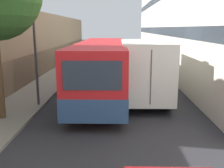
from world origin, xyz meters
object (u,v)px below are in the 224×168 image
panel_van (92,56)px  street_lamp (32,1)px  box_truck (143,67)px  bus (102,67)px

panel_van → street_lamp: street_lamp is taller
box_truck → street_lamp: 6.58m
bus → street_lamp: size_ratio=1.70×
bus → panel_van: bearing=98.5°
box_truck → bus: bearing=167.7°
street_lamp → bus: bearing=40.7°
bus → box_truck: box_truck is taller
bus → panel_van: bus is taller
panel_van → street_lamp: bearing=-95.7°
bus → panel_van: (-1.65, 11.04, -0.50)m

